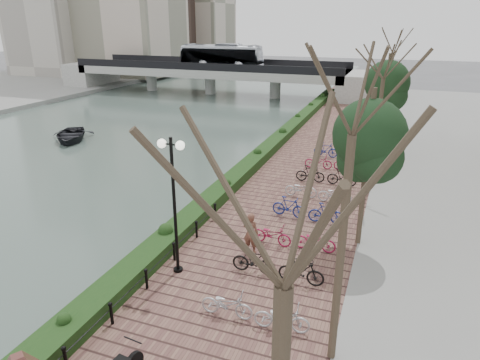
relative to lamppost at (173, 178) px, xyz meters
The scene contains 11 objects.
ground 6.36m from the lamppost, 113.27° to the right, with size 220.00×220.00×0.00m, color #59595B.
river_water 26.97m from the lamppost, 129.33° to the left, with size 30.00×130.00×0.02m, color #495B56.
promenade 13.86m from the lamppost, 80.85° to the left, with size 8.00×75.00×0.50m, color brown.
hedge 16.03m from the lamppost, 94.71° to the left, with size 1.10×56.00×0.60m, color #143212.
chain_fence 4.15m from the lamppost, 101.53° to the right, with size 0.10×14.10×0.70m.
lamppost is the anchor object (origin of this frame).
pedestrian 4.18m from the lamppost, 46.68° to the left, with size 0.64×0.42×1.74m, color brown.
bicycle_parking 8.61m from the lamppost, 63.07° to the left, with size 2.40×19.89×1.00m.
street_trees 10.32m from the lamppost, 53.61° to the left, with size 3.20×37.12×6.80m.
bridge 43.86m from the lamppost, 112.16° to the left, with size 36.00×10.77×6.50m.
boat 23.57m from the lamppost, 140.28° to the left, with size 3.35×4.69×0.97m, color black.
Camera 1 is at (8.91, -7.80, 9.36)m, focal length 32.00 mm.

